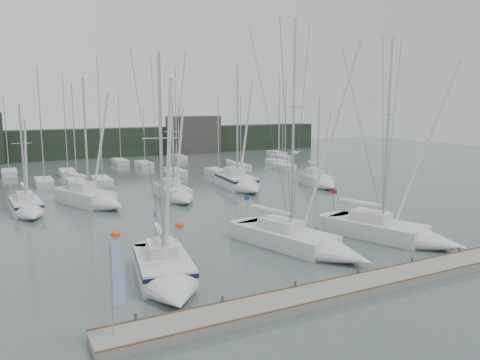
% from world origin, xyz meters
% --- Properties ---
extents(ground, '(160.00, 160.00, 0.00)m').
position_xyz_m(ground, '(0.00, 0.00, 0.00)').
color(ground, '#465551').
rests_on(ground, ground).
extents(dock, '(24.00, 2.00, 0.40)m').
position_xyz_m(dock, '(0.00, -5.00, 0.20)').
color(dock, slate).
rests_on(dock, ground).
extents(far_treeline, '(90.00, 4.00, 5.00)m').
position_xyz_m(far_treeline, '(0.00, 62.00, 2.50)').
color(far_treeline, black).
rests_on(far_treeline, ground).
extents(far_building_right, '(10.00, 3.00, 7.00)m').
position_xyz_m(far_building_right, '(18.00, 60.00, 3.50)').
color(far_building_right, '#3F3C39').
rests_on(far_building_right, ground).
extents(mast_forest, '(59.49, 23.99, 14.81)m').
position_xyz_m(mast_forest, '(-1.00, 41.31, 0.49)').
color(mast_forest, silver).
rests_on(mast_forest, ground).
extents(sailboat_near_left, '(4.06, 8.50, 12.89)m').
position_xyz_m(sailboat_near_left, '(-7.33, -0.23, 0.56)').
color(sailboat_near_left, silver).
rests_on(sailboat_near_left, ground).
extents(sailboat_near_center, '(5.59, 10.54, 15.59)m').
position_xyz_m(sailboat_near_center, '(2.61, 0.91, 0.51)').
color(sailboat_near_center, silver).
rests_on(sailboat_near_center, ground).
extents(sailboat_near_right, '(5.97, 9.95, 14.61)m').
position_xyz_m(sailboat_near_right, '(9.53, -0.08, 0.53)').
color(sailboat_near_right, silver).
rests_on(sailboat_near_right, ground).
extents(sailboat_mid_a, '(2.76, 7.24, 10.07)m').
position_xyz_m(sailboat_mid_a, '(-12.84, 20.25, 0.54)').
color(sailboat_mid_a, silver).
rests_on(sailboat_mid_a, ground).
extents(sailboat_mid_b, '(5.80, 8.99, 12.47)m').
position_xyz_m(sailboat_mid_b, '(-7.07, 20.98, 0.61)').
color(sailboat_mid_b, silver).
rests_on(sailboat_mid_b, ground).
extents(sailboat_mid_c, '(2.61, 7.73, 11.04)m').
position_xyz_m(sailboat_mid_c, '(0.49, 20.22, 0.56)').
color(sailboat_mid_c, silver).
rests_on(sailboat_mid_c, ground).
extents(sailboat_mid_d, '(3.80, 9.66, 14.46)m').
position_xyz_m(sailboat_mid_d, '(8.74, 22.54, 0.67)').
color(sailboat_mid_d, silver).
rests_on(sailboat_mid_d, ground).
extents(sailboat_mid_e, '(4.12, 7.63, 10.86)m').
position_xyz_m(sailboat_mid_e, '(17.51, 19.93, 0.56)').
color(sailboat_mid_e, silver).
rests_on(sailboat_mid_e, ground).
extents(buoy_a, '(0.66, 0.66, 0.66)m').
position_xyz_m(buoy_a, '(-2.67, 10.86, 0.00)').
color(buoy_a, red).
rests_on(buoy_a, ground).
extents(buoy_c, '(0.68, 0.68, 0.68)m').
position_xyz_m(buoy_c, '(-7.62, 10.65, 0.00)').
color(buoy_c, red).
rests_on(buoy_c, ground).
extents(dock_banner, '(0.57, 0.12, 3.78)m').
position_xyz_m(dock_banner, '(-10.89, -4.78, 2.63)').
color(dock_banner, '#AAADB2').
rests_on(dock_banner, dock).
extents(seagull, '(0.88, 0.44, 0.18)m').
position_xyz_m(seagull, '(-0.36, -1.39, 6.75)').
color(seagull, white).
rests_on(seagull, ground).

